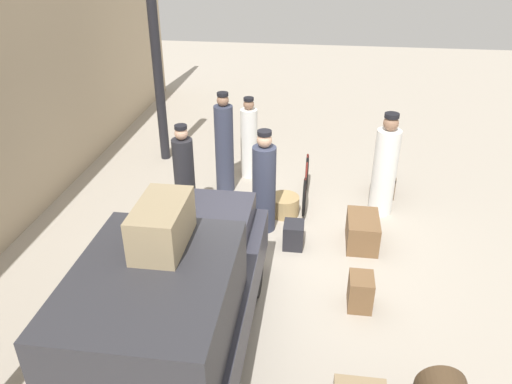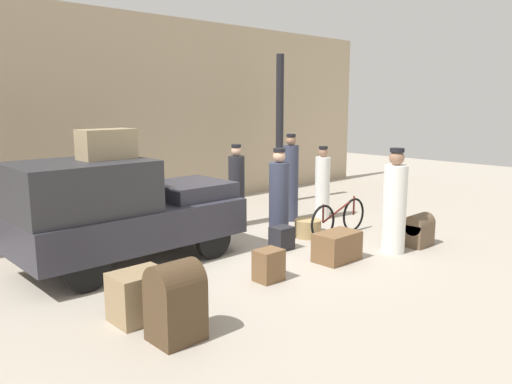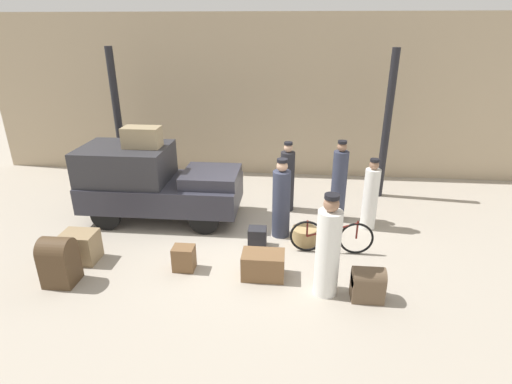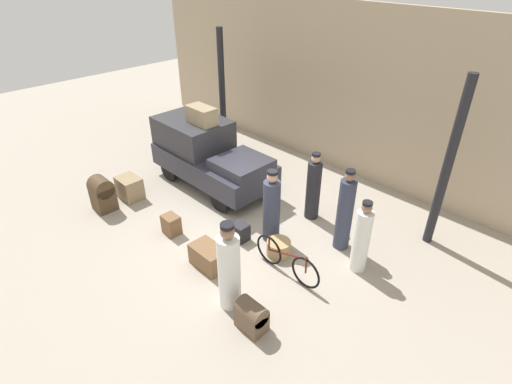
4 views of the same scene
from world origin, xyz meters
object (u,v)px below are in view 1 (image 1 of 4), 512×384
porter_with_bicycle (249,141)px  trunk_wicker_pale (384,179)px  wicker_basket (284,205)px  trunk_on_truck_roof (162,225)px  porter_carrying_trunk (224,147)px  trunk_umber_medium (293,235)px  porter_lifting_near_truck (385,169)px  porter_standing_middle (264,186)px  trunk_large_brown (360,292)px  bicycle (306,184)px  truck (175,299)px  suitcase_black_upright (362,231)px  conductor_in_dark_uniform (185,178)px

porter_with_bicycle → trunk_wicker_pale: 2.63m
wicker_basket → trunk_on_truck_roof: bearing=165.8°
porter_carrying_trunk → trunk_umber_medium: (-1.71, -1.39, -0.67)m
porter_lifting_near_truck → porter_standing_middle: porter_lifting_near_truck is taller
trunk_large_brown → trunk_wicker_pale: size_ratio=0.78×
bicycle → wicker_basket: (-0.51, 0.33, -0.18)m
porter_with_bicycle → trunk_on_truck_roof: 5.11m
porter_lifting_near_truck → porter_with_bicycle: 2.68m
porter_standing_middle → porter_with_bicycle: bearing=15.4°
porter_with_bicycle → trunk_large_brown: (-3.61, -1.99, -0.50)m
truck → porter_lifting_near_truck: (3.74, -2.53, -0.08)m
porter_standing_middle → trunk_wicker_pale: bearing=-54.0°
trunk_large_brown → trunk_wicker_pale: 3.24m
suitcase_black_upright → trunk_wicker_pale: 1.80m
bicycle → porter_with_bicycle: (0.90, 1.15, 0.39)m
suitcase_black_upright → trunk_wicker_pale: bearing=-15.4°
porter_lifting_near_truck → trunk_large_brown: size_ratio=3.90×
trunk_large_brown → trunk_on_truck_roof: trunk_on_truck_roof is taller
trunk_large_brown → trunk_wicker_pale: (3.19, -0.57, 0.07)m
bicycle → porter_standing_middle: (-1.01, 0.63, 0.44)m
porter_lifting_near_truck → porter_carrying_trunk: 2.84m
porter_with_bicycle → wicker_basket: bearing=-149.9°
trunk_on_truck_roof → porter_standing_middle: bearing=-11.2°
conductor_in_dark_uniform → porter_carrying_trunk: porter_carrying_trunk is taller
bicycle → trunk_umber_medium: 1.47m
trunk_wicker_pale → porter_standing_middle: bearing=126.0°
wicker_basket → bicycle: bearing=-33.0°
trunk_wicker_pale → wicker_basket: bearing=119.4°
porter_with_bicycle → porter_carrying_trunk: porter_carrying_trunk is taller
conductor_in_dark_uniform → trunk_large_brown: bearing=-123.1°
porter_standing_middle → suitcase_black_upright: porter_standing_middle is taller
porter_standing_middle → porter_carrying_trunk: 1.54m
bicycle → porter_with_bicycle: bearing=52.0°
truck → porter_standing_middle: bearing=-11.7°
trunk_on_truck_roof → bicycle: bearing=-16.8°
porter_lifting_near_truck → trunk_large_brown: 2.63m
wicker_basket → porter_carrying_trunk: size_ratio=0.27×
bicycle → porter_lifting_near_truck: 1.40m
porter_standing_middle → porter_with_bicycle: 1.97m
porter_with_bicycle → trunk_on_truck_roof: (-4.97, 0.08, 1.18)m
porter_carrying_trunk → porter_with_bicycle: bearing=-28.6°
suitcase_black_upright → trunk_large_brown: bearing=176.1°
truck → trunk_on_truck_roof: (-0.14, -0.00, 1.02)m
trunk_on_truck_roof → conductor_in_dark_uniform: bearing=12.6°
porter_carrying_trunk → trunk_umber_medium: porter_carrying_trunk is taller
trunk_umber_medium → trunk_on_truck_roof: bearing=156.8°
bicycle → porter_lifting_near_truck: (-0.20, -1.30, 0.47)m
porter_with_bicycle → conductor_in_dark_uniform: size_ratio=0.94×
wicker_basket → trunk_umber_medium: 0.97m
truck → conductor_in_dark_uniform: (3.02, 0.71, -0.11)m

